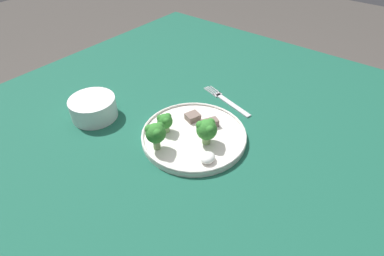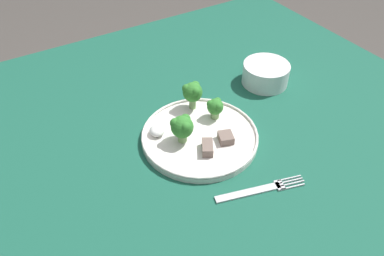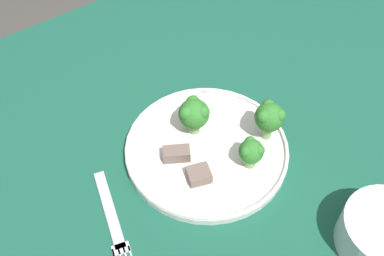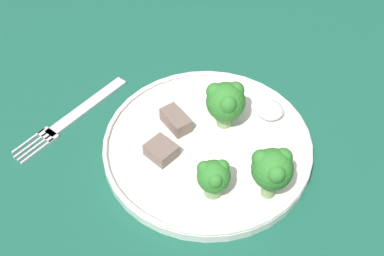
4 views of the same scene
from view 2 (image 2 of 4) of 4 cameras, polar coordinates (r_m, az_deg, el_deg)
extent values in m
cube|color=#195642|center=(0.83, 7.58, -2.43)|extent=(1.21, 1.08, 0.03)
cylinder|color=brown|center=(1.38, -25.38, -6.94)|extent=(0.06, 0.06, 0.71)
cylinder|color=brown|center=(1.63, 8.37, 5.94)|extent=(0.06, 0.06, 0.71)
cylinder|color=white|center=(0.81, 1.19, -1.41)|extent=(0.25, 0.25, 0.01)
torus|color=white|center=(0.81, 1.20, -0.94)|extent=(0.25, 0.25, 0.01)
cube|color=silver|center=(0.72, 8.53, -9.70)|extent=(0.05, 0.13, 0.00)
cube|color=silver|center=(0.75, 13.18, -8.49)|extent=(0.03, 0.02, 0.00)
cube|color=silver|center=(0.75, 15.26, -8.58)|extent=(0.02, 0.05, 0.00)
cube|color=silver|center=(0.75, 15.02, -8.20)|extent=(0.02, 0.05, 0.00)
cube|color=silver|center=(0.76, 14.79, -7.83)|extent=(0.02, 0.05, 0.00)
cube|color=silver|center=(0.76, 14.56, -7.47)|extent=(0.02, 0.05, 0.00)
cylinder|color=white|center=(0.99, 11.15, 8.11)|extent=(0.12, 0.12, 0.05)
cylinder|color=white|center=(0.99, 11.12, 7.93)|extent=(0.10, 0.10, 0.04)
cylinder|color=#7FA866|center=(0.85, 3.50, 2.12)|extent=(0.02, 0.02, 0.02)
sphere|color=#337F2D|center=(0.84, 3.56, 3.27)|extent=(0.04, 0.04, 0.04)
sphere|color=#337F2D|center=(0.82, 4.02, 3.31)|extent=(0.02, 0.02, 0.02)
sphere|color=#337F2D|center=(0.84, 3.92, 4.13)|extent=(0.02, 0.02, 0.02)
sphere|color=#337F2D|center=(0.83, 2.82, 3.70)|extent=(0.02, 0.02, 0.02)
cylinder|color=#7FA866|center=(0.87, 0.08, 3.88)|extent=(0.02, 0.02, 0.03)
sphere|color=#337F2D|center=(0.85, 0.09, 5.49)|extent=(0.05, 0.05, 0.05)
sphere|color=#337F2D|center=(0.84, 0.58, 5.58)|extent=(0.02, 0.02, 0.02)
sphere|color=#337F2D|center=(0.86, 0.52, 6.52)|extent=(0.02, 0.02, 0.02)
sphere|color=#337F2D|center=(0.85, -0.84, 6.03)|extent=(0.02, 0.02, 0.02)
cylinder|color=#7FA866|center=(0.79, -1.48, -1.33)|extent=(0.02, 0.02, 0.02)
sphere|color=#337F2D|center=(0.77, -1.51, 0.18)|extent=(0.05, 0.05, 0.05)
sphere|color=#337F2D|center=(0.75, -0.98, 0.17)|extent=(0.02, 0.02, 0.02)
sphere|color=#337F2D|center=(0.77, -1.00, 1.39)|extent=(0.02, 0.02, 0.02)
sphere|color=#337F2D|center=(0.76, -2.60, 0.75)|extent=(0.02, 0.02, 0.02)
cube|color=#756056|center=(0.79, 5.17, -1.49)|extent=(0.04, 0.04, 0.02)
cube|color=#756056|center=(0.77, 2.27, -2.88)|extent=(0.05, 0.04, 0.02)
ellipsoid|color=white|center=(0.81, -5.36, -0.42)|extent=(0.04, 0.03, 0.02)
camera|label=1|loc=(0.93, -37.62, 30.08)|focal=28.00mm
camera|label=3|loc=(0.69, 47.58, 31.17)|focal=42.00mm
camera|label=4|loc=(0.96, 19.91, 36.84)|focal=50.00mm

